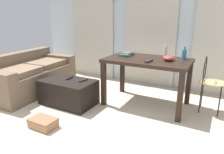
# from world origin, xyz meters

# --- Properties ---
(ground_plane) EXTENTS (7.22, 7.22, 0.00)m
(ground_plane) POSITION_xyz_m (0.00, 1.10, 0.00)
(ground_plane) COLOR beige
(wall_back) EXTENTS (5.36, 0.10, 2.51)m
(wall_back) POSITION_xyz_m (0.00, 3.01, 1.26)
(wall_back) COLOR silver
(wall_back) RESTS_ON ground
(curtains) EXTENTS (3.81, 0.03, 2.09)m
(curtains) POSITION_xyz_m (0.00, 2.92, 1.04)
(curtains) COLOR beige
(curtains) RESTS_ON ground
(couch) EXTENTS (0.98, 1.77, 0.72)m
(couch) POSITION_xyz_m (-1.85, 1.43, 0.30)
(couch) COLOR brown
(couch) RESTS_ON ground
(coffee_table) EXTENTS (0.88, 0.53, 0.41)m
(coffee_table) POSITION_xyz_m (-0.80, 1.30, 0.20)
(coffee_table) COLOR black
(coffee_table) RESTS_ON ground
(craft_table) EXTENTS (1.30, 0.79, 0.77)m
(craft_table) POSITION_xyz_m (0.33, 1.89, 0.66)
(craft_table) COLOR black
(craft_table) RESTS_ON ground
(wire_chair) EXTENTS (0.37, 0.37, 0.85)m
(wire_chair) POSITION_xyz_m (1.22, 2.09, 0.54)
(wire_chair) COLOR tan
(wire_chair) RESTS_ON ground
(bottle_near) EXTENTS (0.07, 0.07, 0.20)m
(bottle_near) POSITION_xyz_m (0.84, 2.11, 0.85)
(bottle_near) COLOR teal
(bottle_near) RESTS_ON craft_table
(bottle_far) EXTENTS (0.06, 0.06, 0.22)m
(bottle_far) POSITION_xyz_m (0.53, 2.19, 0.86)
(bottle_far) COLOR beige
(bottle_far) RESTS_ON craft_table
(bowl) EXTENTS (0.17, 0.17, 0.08)m
(bowl) POSITION_xyz_m (0.66, 1.90, 0.81)
(bowl) COLOR #9E3833
(bowl) RESTS_ON craft_table
(book_stack) EXTENTS (0.24, 0.31, 0.05)m
(book_stack) POSITION_xyz_m (-0.07, 1.99, 0.79)
(book_stack) COLOR #4C4C51
(book_stack) RESTS_ON craft_table
(tv_remote_on_table) EXTENTS (0.07, 0.19, 0.02)m
(tv_remote_on_table) POSITION_xyz_m (0.42, 1.70, 0.78)
(tv_remote_on_table) COLOR #232326
(tv_remote_on_table) RESTS_ON craft_table
(tv_remote_primary) EXTENTS (0.08, 0.17, 0.02)m
(tv_remote_primary) POSITION_xyz_m (-0.83, 1.39, 0.42)
(tv_remote_primary) COLOR black
(tv_remote_primary) RESTS_ON coffee_table
(tv_remote_secondary) EXTENTS (0.08, 0.16, 0.02)m
(tv_remote_secondary) POSITION_xyz_m (-0.56, 1.40, 0.42)
(tv_remote_secondary) COLOR #232326
(tv_remote_secondary) RESTS_ON coffee_table
(shoebox) EXTENTS (0.35, 0.24, 0.13)m
(shoebox) POSITION_xyz_m (-0.60, 0.53, 0.06)
(shoebox) COLOR #996B47
(shoebox) RESTS_ON ground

